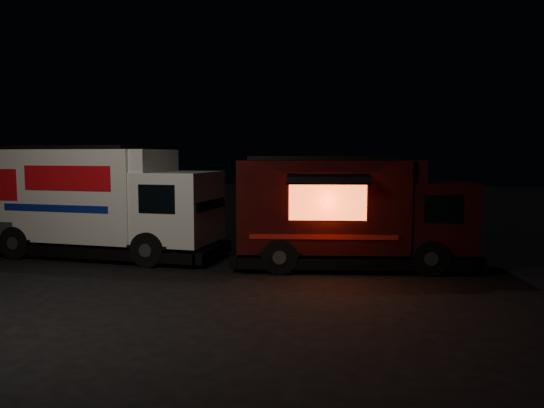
{
  "coord_description": "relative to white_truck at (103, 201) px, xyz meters",
  "views": [
    {
      "loc": [
        4.48,
        -11.26,
        2.93
      ],
      "look_at": [
        2.0,
        2.0,
        1.67
      ],
      "focal_mm": 35.0,
      "sensor_mm": 36.0,
      "label": 1
    }
  ],
  "objects": [
    {
      "name": "red_truck",
      "position": [
        7.14,
        -0.17,
        -0.15
      ],
      "size": [
        6.47,
        3.1,
        2.89
      ],
      "primitive_type": null,
      "rotation": [
        0.0,
        0.0,
        0.13
      ],
      "color": "black",
      "rests_on": "ground"
    },
    {
      "name": "white_truck",
      "position": [
        0.0,
        0.0,
        0.0
      ],
      "size": [
        7.21,
        3.01,
        3.18
      ],
      "primitive_type": null,
      "rotation": [
        0.0,
        0.0,
        -0.09
      ],
      "color": "silver",
      "rests_on": "ground"
    },
    {
      "name": "ground",
      "position": [
        3.1,
        -2.8,
        -1.59
      ],
      "size": [
        80.0,
        80.0,
        0.0
      ],
      "primitive_type": "plane",
      "color": "black",
      "rests_on": "ground"
    }
  ]
}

